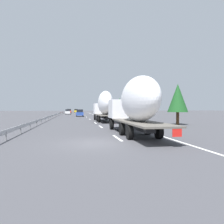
# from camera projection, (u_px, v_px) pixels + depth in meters

# --- Properties ---
(ground_plane) EXTENTS (260.00, 260.00, 0.00)m
(ground_plane) POSITION_uv_depth(u_px,v_px,m) (79.00, 117.00, 52.83)
(ground_plane) COLOR #424247
(lane_stripe_0) EXTENTS (3.20, 0.20, 0.01)m
(lane_stripe_0) POSITION_uv_depth(u_px,v_px,m) (117.00, 138.00, 15.78)
(lane_stripe_0) COLOR white
(lane_stripe_0) RESTS_ON ground_plane
(lane_stripe_1) EXTENTS (3.20, 0.20, 0.01)m
(lane_stripe_1) POSITION_uv_depth(u_px,v_px,m) (101.00, 127.00, 25.42)
(lane_stripe_1) COLOR white
(lane_stripe_1) RESTS_ON ground_plane
(lane_stripe_2) EXTENTS (3.20, 0.20, 0.01)m
(lane_stripe_2) POSITION_uv_depth(u_px,v_px,m) (95.00, 123.00, 31.77)
(lane_stripe_2) COLOR white
(lane_stripe_2) RESTS_ON ground_plane
(lane_stripe_3) EXTENTS (3.20, 0.20, 0.01)m
(lane_stripe_3) POSITION_uv_depth(u_px,v_px,m) (90.00, 119.00, 42.30)
(lane_stripe_3) COLOR white
(lane_stripe_3) RESTS_ON ground_plane
(lane_stripe_4) EXTENTS (3.20, 0.20, 0.01)m
(lane_stripe_4) POSITION_uv_depth(u_px,v_px,m) (87.00, 117.00, 53.15)
(lane_stripe_4) COLOR white
(lane_stripe_4) RESTS_ON ground_plane
(lane_stripe_5) EXTENTS (3.20, 0.20, 0.01)m
(lane_stripe_5) POSITION_uv_depth(u_px,v_px,m) (85.00, 116.00, 60.47)
(lane_stripe_5) COLOR white
(lane_stripe_5) RESTS_ON ground_plane
(edge_line_right) EXTENTS (110.00, 0.20, 0.01)m
(edge_line_right) POSITION_uv_depth(u_px,v_px,m) (99.00, 116.00, 58.74)
(edge_line_right) COLOR white
(edge_line_right) RESTS_ON ground_plane
(truck_lead) EXTENTS (12.67, 2.55, 4.97)m
(truck_lead) POSITION_uv_depth(u_px,v_px,m) (104.00, 105.00, 34.99)
(truck_lead) COLOR silver
(truck_lead) RESTS_ON ground_plane
(truck_trailing) EXTENTS (13.30, 2.55, 4.69)m
(truck_trailing) POSITION_uv_depth(u_px,v_px,m) (135.00, 103.00, 17.54)
(truck_trailing) COLOR silver
(truck_trailing) RESTS_ON ground_plane
(car_white_van) EXTENTS (4.72, 1.75, 1.81)m
(car_white_van) POSITION_uv_depth(u_px,v_px,m) (68.00, 112.00, 75.59)
(car_white_van) COLOR white
(car_white_van) RESTS_ON ground_plane
(car_yellow_coupe) EXTENTS (4.16, 1.84, 1.81)m
(car_yellow_coupe) POSITION_uv_depth(u_px,v_px,m) (76.00, 111.00, 101.84)
(car_yellow_coupe) COLOR gold
(car_yellow_coupe) RESTS_ON ground_plane
(car_blue_sedan) EXTENTS (4.50, 1.89, 1.89)m
(car_blue_sedan) POSITION_uv_depth(u_px,v_px,m) (80.00, 113.00, 56.63)
(car_blue_sedan) COLOR #28479E
(car_blue_sedan) RESTS_ON ground_plane
(car_red_compact) EXTENTS (4.64, 1.87, 1.89)m
(car_red_compact) POSITION_uv_depth(u_px,v_px,m) (69.00, 111.00, 92.48)
(car_red_compact) COLOR red
(car_red_compact) RESTS_ON ground_plane
(road_sign) EXTENTS (0.10, 0.90, 3.27)m
(road_sign) POSITION_uv_depth(u_px,v_px,m) (103.00, 108.00, 59.56)
(road_sign) COLOR gray
(road_sign) RESTS_ON ground_plane
(tree_0) EXTENTS (3.53, 3.53, 7.20)m
(tree_0) POSITION_uv_depth(u_px,v_px,m) (111.00, 102.00, 75.00)
(tree_0) COLOR #472D19
(tree_0) RESTS_ON ground_plane
(tree_1) EXTENTS (2.71, 2.71, 5.49)m
(tree_1) POSITION_uv_depth(u_px,v_px,m) (178.00, 98.00, 28.32)
(tree_1) COLOR #472D19
(tree_1) RESTS_ON ground_plane
(tree_2) EXTENTS (3.49, 3.49, 5.09)m
(tree_2) POSITION_uv_depth(u_px,v_px,m) (119.00, 105.00, 60.72)
(tree_2) COLOR #472D19
(tree_2) RESTS_ON ground_plane
(guardrail_median) EXTENTS (94.00, 0.10, 0.76)m
(guardrail_median) POSITION_uv_depth(u_px,v_px,m) (56.00, 115.00, 54.70)
(guardrail_median) COLOR #9EA0A5
(guardrail_median) RESTS_ON ground_plane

